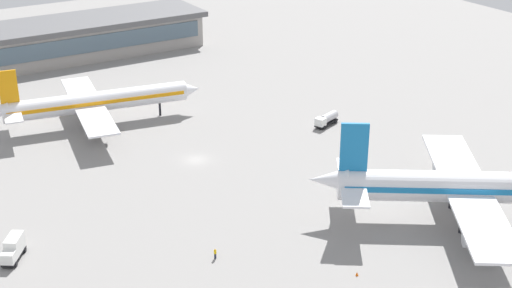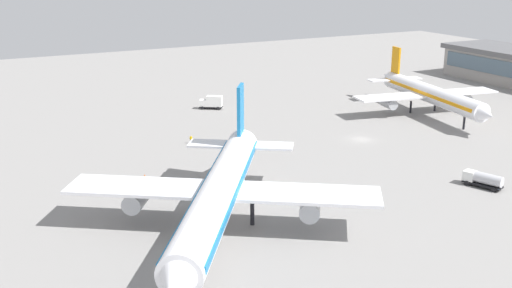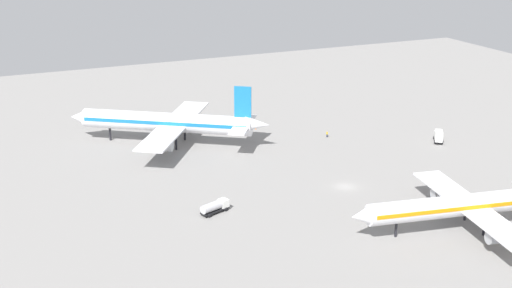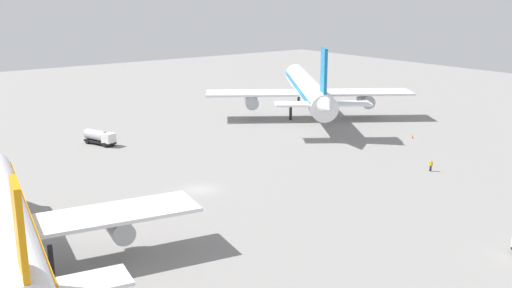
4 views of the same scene
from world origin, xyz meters
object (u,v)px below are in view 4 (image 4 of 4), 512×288
airplane_taxiing (308,89)px  safety_cone_near_gate (412,137)px  ground_crew_worker (431,166)px  airplane_at_gate (6,222)px  fuel_truck (100,137)px

airplane_taxiing → safety_cone_near_gate: (25.99, 2.58, -5.70)m
airplane_taxiing → ground_crew_worker: 42.93m
airplane_at_gate → airplane_taxiing: 80.34m
safety_cone_near_gate → airplane_at_gate: bearing=-81.3°
airplane_at_gate → fuel_truck: airplane_at_gate is taller
ground_crew_worker → safety_cone_near_gate: (-14.96, 14.40, -0.55)m
airplane_at_gate → fuel_truck: bearing=-22.3°
airplane_taxiing → fuel_truck: (-3.96, -45.19, -4.61)m
airplane_at_gate → airplane_taxiing: size_ratio=0.96×
fuel_truck → airplane_at_gate: bearing=-52.2°
airplane_at_gate → fuel_truck: size_ratio=6.91×
airplane_at_gate → fuel_truck: (-41.22, 25.98, -3.65)m
airplane_at_gate → safety_cone_near_gate: 74.76m
ground_crew_worker → airplane_at_gate: bearing=134.8°
airplane_taxiing → safety_cone_near_gate: size_ratio=78.80×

